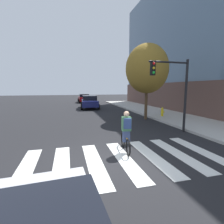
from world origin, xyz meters
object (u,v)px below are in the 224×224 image
object	(u,v)px
sedan_mid	(90,102)
cyclist	(126,132)
fire_hydrant	(162,112)
street_tree_near	(147,69)
traffic_light_near	(174,83)
sedan_far	(84,98)

from	to	relation	value
sedan_mid	cyclist	xyz separation A→B (m)	(-0.48, -15.36, -0.01)
fire_hydrant	street_tree_near	bearing A→B (deg)	-172.44
sedan_mid	cyclist	distance (m)	15.37
traffic_light_near	sedan_far	bearing A→B (deg)	97.42
cyclist	traffic_light_near	bearing A→B (deg)	31.19
sedan_mid	traffic_light_near	size ratio (longest dim) A/B	1.16
street_tree_near	cyclist	bearing A→B (deg)	-121.78
traffic_light_near	street_tree_near	world-z (taller)	street_tree_near
cyclist	fire_hydrant	world-z (taller)	cyclist
traffic_light_near	fire_hydrant	xyz separation A→B (m)	(2.17, 4.61, -2.33)
sedan_far	street_tree_near	bearing A→B (deg)	-79.32
sedan_mid	traffic_light_near	world-z (taller)	traffic_light_near
cyclist	sedan_mid	bearing A→B (deg)	88.19
sedan_mid	fire_hydrant	bearing A→B (deg)	-58.45
sedan_far	fire_hydrant	bearing A→B (deg)	-74.04
traffic_light_near	street_tree_near	bearing A→B (deg)	83.76
sedan_far	cyclist	xyz separation A→B (m)	(-0.66, -24.58, 0.06)
sedan_far	sedan_mid	bearing A→B (deg)	-91.09
sedan_far	fire_hydrant	world-z (taller)	sedan_far
sedan_mid	sedan_far	world-z (taller)	sedan_mid
fire_hydrant	traffic_light_near	bearing A→B (deg)	-115.24
fire_hydrant	sedan_far	bearing A→B (deg)	105.96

